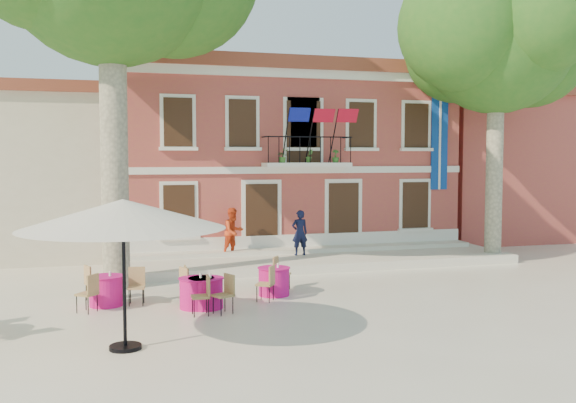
% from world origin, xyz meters
% --- Properties ---
extents(ground, '(90.00, 90.00, 0.00)m').
position_xyz_m(ground, '(0.00, 0.00, 0.00)').
color(ground, beige).
rests_on(ground, ground).
extents(main_building, '(13.50, 9.59, 7.50)m').
position_xyz_m(main_building, '(2.00, 9.99, 3.78)').
color(main_building, '#A33B3E').
rests_on(main_building, ground).
extents(neighbor_east, '(9.40, 9.40, 6.40)m').
position_xyz_m(neighbor_east, '(14.00, 11.00, 3.22)').
color(neighbor_east, '#A33B3E').
rests_on(neighbor_east, ground).
extents(terrace, '(14.00, 3.40, 0.30)m').
position_xyz_m(terrace, '(2.00, 4.40, 0.15)').
color(terrace, silver).
rests_on(terrace, ground).
extents(plane_tree_east, '(5.53, 5.53, 10.86)m').
position_xyz_m(plane_tree_east, '(8.49, 3.52, 8.03)').
color(plane_tree_east, '#A59E84').
rests_on(plane_tree_east, ground).
extents(patio_umbrella, '(3.99, 3.99, 2.97)m').
position_xyz_m(patio_umbrella, '(-4.77, -3.96, 2.67)').
color(patio_umbrella, black).
rests_on(patio_umbrella, ground).
extents(pedestrian_navy, '(0.59, 0.39, 1.61)m').
position_xyz_m(pedestrian_navy, '(1.51, 4.81, 1.10)').
color(pedestrian_navy, black).
rests_on(pedestrian_navy, terrace).
extents(pedestrian_orange, '(1.03, 0.95, 1.69)m').
position_xyz_m(pedestrian_orange, '(-0.77, 5.37, 1.15)').
color(pedestrian_orange, red).
rests_on(pedestrian_orange, terrace).
extents(cafe_table_0, '(0.90, 1.93, 0.95)m').
position_xyz_m(cafe_table_0, '(-2.95, -0.92, 0.42)').
color(cafe_table_0, '#D11370').
rests_on(cafe_table_0, ground).
extents(cafe_table_1, '(1.16, 1.93, 0.95)m').
position_xyz_m(cafe_table_1, '(-2.71, -0.99, 0.42)').
color(cafe_table_1, '#D11370').
rests_on(cafe_table_1, ground).
extents(cafe_table_3, '(1.73, 1.86, 0.95)m').
position_xyz_m(cafe_table_3, '(-5.12, -0.03, 0.43)').
color(cafe_table_3, '#D11370').
rests_on(cafe_table_3, ground).
extents(cafe_table_4, '(1.39, 1.84, 0.95)m').
position_xyz_m(cafe_table_4, '(-0.70, -0.00, 0.42)').
color(cafe_table_4, '#D11370').
rests_on(cafe_table_4, ground).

